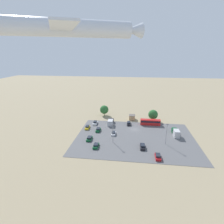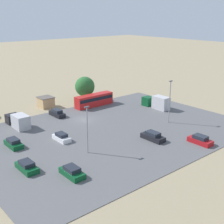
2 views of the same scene
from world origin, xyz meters
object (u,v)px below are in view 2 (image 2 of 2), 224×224
object	(u,v)px
parked_truck_0	(18,121)
parked_truck_1	(157,102)
parked_car_6	(14,143)
parked_car_8	(153,136)
bus	(94,100)
parked_car_5	(200,140)
shed_building	(46,102)
parked_car_7	(72,172)
parked_car_0	(57,113)
parked_car_4	(62,137)
parked_car_3	(27,166)

from	to	relation	value
parked_truck_0	parked_truck_1	size ratio (longest dim) A/B	0.96
parked_car_6	parked_car_8	distance (m)	25.31
bus	parked_car_5	world-z (taller)	bus
parked_car_6	shed_building	bearing A→B (deg)	47.96
parked_car_6	parked_car_7	world-z (taller)	parked_car_6
parked_car_0	parked_truck_0	bearing A→B (deg)	5.81
bus	shed_building	bearing A→B (deg)	-125.58
parked_car_8	parked_truck_1	world-z (taller)	parked_truck_1
parked_car_0	parked_car_7	bearing A→B (deg)	63.70
parked_car_5	parked_truck_0	xyz separation A→B (m)	(21.54, -29.55, 0.66)
shed_building	parked_car_8	xyz separation A→B (m)	(-4.80, 32.01, -0.62)
parked_car_5	shed_building	bearing A→B (deg)	104.69
parked_car_5	parked_car_4	bearing A→B (deg)	136.68
parked_truck_0	parked_car_7	bearing A→B (deg)	-96.61
parked_car_8	parked_truck_0	bearing A→B (deg)	125.33
parked_car_0	bus	bearing A→B (deg)	-174.47
shed_building	bus	bearing A→B (deg)	144.42
bus	parked_truck_1	world-z (taller)	parked_truck_1
parked_truck_0	parked_truck_1	distance (m)	33.47
parked_car_3	parked_car_7	xyz separation A→B (m)	(-4.26, 5.87, 0.00)
parked_truck_1	parked_car_8	bearing A→B (deg)	-140.12
parked_car_5	parked_car_8	world-z (taller)	parked_car_8
parked_car_3	parked_car_8	bearing A→B (deg)	-10.14
parked_car_4	parked_car_5	xyz separation A→B (m)	(-18.55, 17.50, 0.04)
parked_car_3	parked_truck_1	world-z (taller)	parked_truck_1
bus	parked_car_4	size ratio (longest dim) A/B	2.56
parked_car_3	parked_truck_0	size ratio (longest dim) A/B	0.61
parked_car_5	parked_car_7	world-z (taller)	parked_car_5
shed_building	parked_car_8	distance (m)	32.37
shed_building	parked_car_0	world-z (taller)	shed_building
parked_truck_1	parked_truck_0	bearing A→B (deg)	163.38
bus	parked_car_4	xyz separation A→B (m)	(18.27, 14.16, -1.02)
parked_car_7	parked_truck_0	bearing A→B (deg)	-96.61
parked_car_6	parked_car_7	size ratio (longest dim) A/B	1.01
shed_building	parked_car_4	world-z (taller)	shed_building
parked_car_4	parked_car_7	size ratio (longest dim) A/B	0.94
parked_truck_0	bus	bearing A→B (deg)	5.66
parked_car_4	parked_car_8	world-z (taller)	parked_car_8
parked_car_7	parked_truck_1	size ratio (longest dim) A/B	0.57
bus	parked_car_7	bearing A→B (deg)	-42.12
parked_truck_0	shed_building	bearing A→B (deg)	38.82
parked_car_5	parked_truck_0	distance (m)	36.58
parked_car_8	parked_car_0	bearing A→B (deg)	105.06
parked_car_5	parked_truck_1	distance (m)	22.60
parked_car_0	parked_car_5	distance (m)	32.73
parked_car_0	parked_truck_0	size ratio (longest dim) A/B	0.64
parked_car_4	parked_car_5	bearing A→B (deg)	136.68
parked_truck_0	parked_truck_1	bearing A→B (deg)	-16.62
parked_car_7	parked_car_8	distance (m)	19.11
shed_building	parked_car_0	size ratio (longest dim) A/B	0.79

